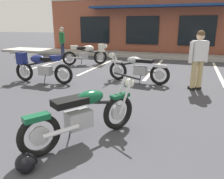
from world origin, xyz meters
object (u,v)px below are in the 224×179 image
Objects in this scene: motorcycle_blue_standard at (137,68)px; person_by_back_row at (62,41)px; person_in_shorts_foreground at (198,57)px; motorcycle_red_sportbike at (40,66)px; helmet_on_pavement at (26,163)px; motorcycle_foreground_classic at (84,114)px; motorcycle_black_cruiser at (87,53)px.

person_by_back_row is (-5.07, 3.85, 0.49)m from motorcycle_blue_standard.
motorcycle_red_sportbike is at bearing -171.06° from person_in_shorts_foreground.
motorcycle_blue_standard is 1.25× the size of person_by_back_row.
person_in_shorts_foreground and person_by_back_row have the same top height.
motorcycle_red_sportbike is at bearing -66.74° from person_by_back_row.
helmet_on_pavement is at bearing -61.74° from person_by_back_row.
motorcycle_blue_standard is 1.89m from person_in_shorts_foreground.
person_in_shorts_foreground is at bearing 65.55° from motorcycle_foreground_classic.
motorcycle_foreground_classic is at bearing -56.94° from person_by_back_row.
motorcycle_red_sportbike is 3.14m from motorcycle_blue_standard.
motorcycle_foreground_classic and motorcycle_black_cruiser have the same top height.
helmet_on_pavement is (-0.36, -1.00, -0.33)m from motorcycle_foreground_classic.
motorcycle_black_cruiser is at bearing 114.74° from motorcycle_foreground_classic.
motorcycle_black_cruiser reaches higher than helmet_on_pavement.
motorcycle_black_cruiser is 8.05m from helmet_on_pavement.
motorcycle_foreground_classic is 4.17m from person_in_shorts_foreground.
helmet_on_pavement is (4.79, -8.92, -0.82)m from person_by_back_row.
helmet_on_pavement is at bearing -113.48° from person_in_shorts_foreground.
motorcycle_red_sportbike is 1.00× the size of motorcycle_blue_standard.
motorcycle_foreground_classic and motorcycle_red_sportbike have the same top height.
motorcycle_red_sportbike is at bearing -90.27° from motorcycle_black_cruiser.
motorcycle_foreground_classic and motorcycle_blue_standard have the same top height.
person_by_back_row is at bearing 118.26° from helmet_on_pavement.
motorcycle_blue_standard is (2.95, -2.52, -0.07)m from motorcycle_black_cruiser.
person_by_back_row is (-5.15, 7.92, 0.49)m from motorcycle_foreground_classic.
helmet_on_pavement is (2.67, -7.58, -0.40)m from motorcycle_black_cruiser.
person_by_back_row reaches higher than motorcycle_red_sportbike.
motorcycle_foreground_classic is 0.88× the size of motorcycle_red_sportbike.
motorcycle_blue_standard is (-0.08, 4.06, 0.00)m from motorcycle_foreground_classic.
person_in_shorts_foreground is 5.27m from helmet_on_pavement.
person_by_back_row is at bearing 123.06° from motorcycle_foreground_classic.
helmet_on_pavement is (-0.28, -5.06, -0.33)m from motorcycle_blue_standard.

